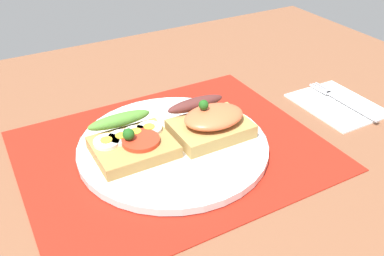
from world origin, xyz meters
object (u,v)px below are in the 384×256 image
(sandwich_egg_tomato, at_px, (131,141))
(fork, at_px, (341,100))
(sandwich_salmon, at_px, (210,121))
(plate, at_px, (173,146))
(napkin, at_px, (337,104))

(sandwich_egg_tomato, xyz_separation_m, fork, (0.36, -0.03, -0.02))
(sandwich_egg_tomato, distance_m, sandwich_salmon, 0.11)
(plate, height_order, fork, plate)
(sandwich_egg_tomato, relative_size, fork, 0.72)
(napkin, bearing_deg, fork, 10.03)
(sandwich_egg_tomato, distance_m, fork, 0.36)
(plate, xyz_separation_m, sandwich_egg_tomato, (-0.06, 0.01, 0.02))
(plate, bearing_deg, fork, -3.03)
(plate, distance_m, sandwich_egg_tomato, 0.06)
(sandwich_salmon, relative_size, fork, 0.74)
(plate, xyz_separation_m, napkin, (0.29, -0.02, -0.01))
(sandwich_egg_tomato, height_order, napkin, sandwich_egg_tomato)
(napkin, relative_size, fork, 0.95)
(sandwich_egg_tomato, distance_m, napkin, 0.35)
(sandwich_salmon, height_order, napkin, sandwich_salmon)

